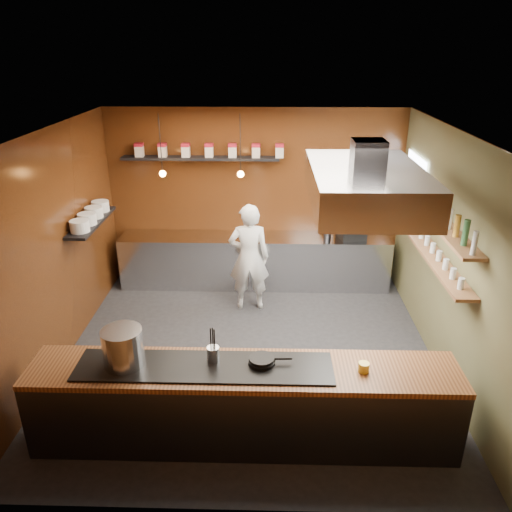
{
  "coord_description": "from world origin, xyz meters",
  "views": [
    {
      "loc": [
        0.24,
        -5.78,
        3.95
      ],
      "look_at": [
        0.07,
        0.4,
        1.3
      ],
      "focal_mm": 35.0,
      "sensor_mm": 36.0,
      "label": 1
    }
  ],
  "objects_px": {
    "extractor_hood": "(366,185)",
    "espresso_machine": "(352,226)",
    "stockpot_large": "(123,347)",
    "stockpot_small": "(121,352)",
    "chef": "(249,258)"
  },
  "relations": [
    {
      "from": "extractor_hood",
      "to": "espresso_machine",
      "type": "relative_size",
      "value": 4.81
    },
    {
      "from": "extractor_hood",
      "to": "chef",
      "type": "bearing_deg",
      "value": 128.15
    },
    {
      "from": "espresso_machine",
      "to": "chef",
      "type": "relative_size",
      "value": 0.24
    },
    {
      "from": "stockpot_large",
      "to": "extractor_hood",
      "type": "bearing_deg",
      "value": 25.41
    },
    {
      "from": "extractor_hood",
      "to": "espresso_machine",
      "type": "height_order",
      "value": "extractor_hood"
    },
    {
      "from": "stockpot_small",
      "to": "espresso_machine",
      "type": "distance_m",
      "value": 4.73
    },
    {
      "from": "chef",
      "to": "espresso_machine",
      "type": "bearing_deg",
      "value": -156.32
    },
    {
      "from": "extractor_hood",
      "to": "stockpot_small",
      "type": "height_order",
      "value": "extractor_hood"
    },
    {
      "from": "stockpot_small",
      "to": "espresso_machine",
      "type": "relative_size",
      "value": 0.69
    },
    {
      "from": "stockpot_large",
      "to": "stockpot_small",
      "type": "xyz_separation_m",
      "value": [
        -0.03,
        0.01,
        -0.06
      ]
    },
    {
      "from": "stockpot_small",
      "to": "chef",
      "type": "distance_m",
      "value": 3.15
    },
    {
      "from": "stockpot_small",
      "to": "chef",
      "type": "xyz_separation_m",
      "value": [
        1.18,
        2.92,
        -0.21
      ]
    },
    {
      "from": "espresso_machine",
      "to": "chef",
      "type": "xyz_separation_m",
      "value": [
        -1.7,
        -0.83,
        -0.24
      ]
    },
    {
      "from": "espresso_machine",
      "to": "stockpot_small",
      "type": "bearing_deg",
      "value": -138.9
    },
    {
      "from": "extractor_hood",
      "to": "chef",
      "type": "height_order",
      "value": "extractor_hood"
    }
  ]
}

